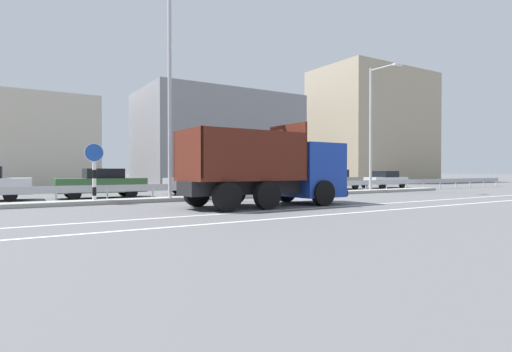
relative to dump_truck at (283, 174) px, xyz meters
name	(u,v)px	position (x,y,z in m)	size (l,w,h in m)	color
ground_plane	(301,200)	(2.45, 1.88, -1.31)	(320.00, 320.00, 0.00)	#565659
lane_strip_0	(290,210)	(-0.97, -1.82, -1.31)	(50.89, 0.16, 0.01)	silver
lane_strip_1	(327,215)	(-0.97, -3.83, -1.31)	(50.89, 0.16, 0.01)	silver
median_island	(271,195)	(2.45, 4.47, -1.22)	(27.99, 1.10, 0.18)	gray
median_guardrail	(262,186)	(2.45, 5.38, -0.74)	(50.89, 0.09, 0.78)	#9EA0A5
dump_truck	(283,174)	(0.00, 0.00, 0.00)	(7.02, 2.91, 3.38)	#19389E
median_road_sign	(94,172)	(-6.64, 4.47, 0.08)	(0.79, 0.16, 2.60)	white
street_lamp_1	(171,84)	(-3.36, 4.16, 4.13)	(0.71, 1.82, 9.99)	#ADADB2
street_lamp_2	(373,123)	(10.22, 4.22, 3.19)	(0.70, 2.23, 8.05)	#ADADB2
parked_car_2	(101,183)	(-5.58, 8.51, -0.53)	(4.45, 1.87, 1.54)	#335B33
parked_car_3	(205,181)	(0.50, 8.83, -0.53)	(4.74, 1.79, 1.58)	#A3A3A8
parked_car_4	(270,181)	(5.63, 9.27, -0.59)	(4.20, 1.90, 1.44)	black
parked_car_5	(333,180)	(11.30, 9.09, -0.56)	(4.72, 2.20, 1.51)	gray
parked_car_6	(383,179)	(16.64, 8.80, -0.60)	(4.12, 2.09, 1.40)	silver
background_building_0	(11,144)	(-9.47, 24.85, 2.28)	(11.78, 12.29, 7.17)	beige
background_building_1	(218,140)	(8.73, 23.52, 3.29)	(15.54, 9.88, 9.19)	gray
background_building_2	(373,127)	(28.99, 20.91, 5.50)	(14.56, 9.00, 13.62)	tan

